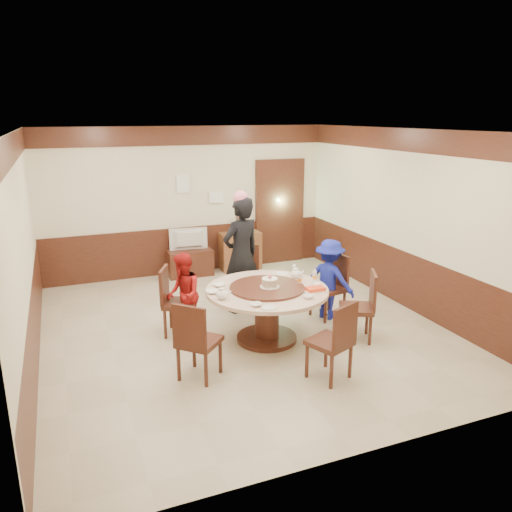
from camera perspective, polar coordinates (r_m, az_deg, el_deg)
name	(u,v)px	position (r m, az deg, el deg)	size (l,w,h in m)	color
room	(243,257)	(6.97, -1.51, -0.14)	(6.00, 6.04, 2.84)	#C0B59A
banquet_table	(267,304)	(6.78, 1.25, -5.47)	(1.65, 1.65, 0.78)	#431F14
chair_0	(329,298)	(7.73, 8.30, -4.73)	(0.51, 0.51, 0.97)	#431F14
chair_1	(247,288)	(8.07, -0.98, -3.64)	(0.54, 0.54, 0.97)	#431F14
chair_2	(179,313)	(7.15, -8.83, -6.48)	(0.59, 0.58, 0.97)	#431F14
chair_3	(199,354)	(5.98, -6.58, -11.04)	(0.62, 0.62, 0.97)	#431F14
chair_4	(331,354)	(5.99, 8.51, -11.06)	(0.57, 0.58, 0.97)	#431F14
chair_5	(357,318)	(7.04, 11.51, -7.00)	(0.60, 0.59, 0.97)	#431F14
person_standing	(241,255)	(7.71, -1.71, 0.12)	(0.66, 0.44, 1.82)	black
person_red	(183,295)	(7.01, -8.31, -4.41)	(0.58, 0.45, 1.18)	#A91716
person_blue	(329,279)	(7.59, 8.37, -2.65)	(0.79, 0.45, 1.22)	#18229C
birthday_cake	(270,283)	(6.66, 1.57, -3.05)	(0.26, 0.26, 0.18)	white
teapot_left	(222,295)	(6.33, -3.91, -4.41)	(0.17, 0.15, 0.13)	white
teapot_right	(296,274)	(7.14, 4.58, -2.07)	(0.17, 0.15, 0.13)	white
bowl_0	(219,285)	(6.81, -4.23, -3.33)	(0.15, 0.15, 0.04)	white
bowl_1	(308,297)	(6.39, 5.98, -4.63)	(0.14, 0.14, 0.04)	white
bowl_2	(256,305)	(6.11, 0.00, -5.57)	(0.14, 0.14, 0.04)	white
bowl_3	(317,284)	(6.86, 6.97, -3.24)	(0.12, 0.12, 0.04)	white
bowl_4	(213,292)	(6.55, -4.96, -4.10)	(0.17, 0.17, 0.04)	white
saucer_near	(269,308)	(6.06, 1.48, -5.91)	(0.18, 0.18, 0.01)	white
saucer_far	(282,274)	(7.31, 2.99, -2.04)	(0.18, 0.18, 0.01)	white
shrimp_platter	(315,290)	(6.63, 6.79, -3.85)	(0.30, 0.20, 0.06)	white
bottle_0	(300,279)	(6.86, 5.02, -2.66)	(0.06, 0.06, 0.16)	white
bottle_1	(314,276)	(6.99, 6.70, -2.33)	(0.06, 0.06, 0.16)	white
bottle_2	(294,270)	(7.23, 4.40, -1.66)	(0.06, 0.06, 0.16)	white
tv_stand	(190,263)	(9.69, -7.58, -0.75)	(0.85, 0.45, 0.50)	#431F14
television	(189,240)	(9.57, -7.68, 1.88)	(0.73, 0.10, 0.42)	gray
side_cabinet	(240,251)	(9.98, -1.84, 0.61)	(0.80, 0.40, 0.75)	brown
thermos	(239,223)	(9.84, -1.97, 3.77)	(0.15, 0.15, 0.38)	silver
notice_left	(183,183)	(9.57, -8.33, 8.20)	(0.25, 0.00, 0.35)	white
notice_right	(217,197)	(9.78, -4.53, 6.71)	(0.30, 0.00, 0.22)	white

